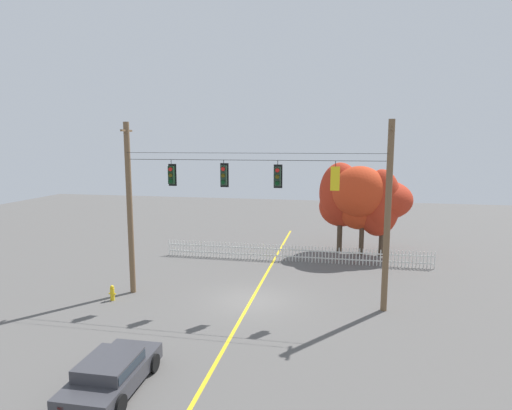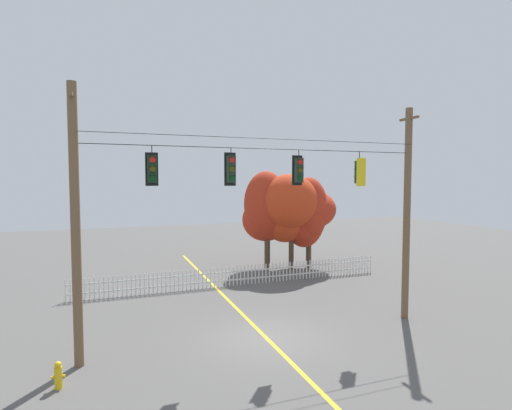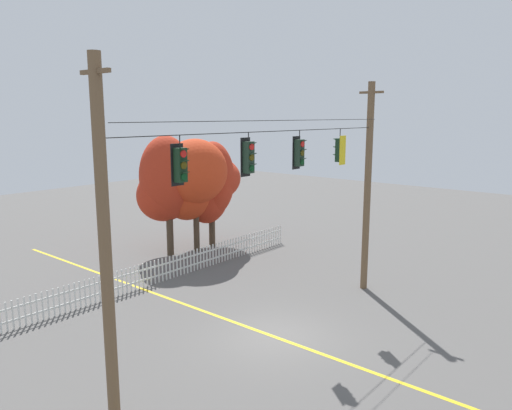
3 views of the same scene
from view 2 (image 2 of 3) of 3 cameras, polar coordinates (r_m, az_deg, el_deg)
ground at (r=16.15m, az=1.49°, el=-18.51°), size 80.00×80.00×0.00m
lane_centerline_stripe at (r=16.15m, az=1.49°, el=-18.50°), size 0.16×36.00×0.01m
signal_support_span at (r=15.03m, az=1.52°, el=-1.82°), size 13.49×1.10×9.17m
traffic_signal_southbound_primary at (r=13.97m, az=-14.66°, el=5.02°), size 0.43×0.38×1.37m
traffic_signal_northbound_secondary at (r=14.52m, az=-3.61°, el=5.17°), size 0.43×0.38×1.38m
traffic_signal_northbound_primary at (r=15.53m, az=6.12°, el=4.98°), size 0.43×0.38×1.37m
traffic_signal_westbound_side at (r=16.94m, az=14.59°, el=4.59°), size 0.43×0.38×1.41m
white_picket_fence at (r=23.38m, az=-2.47°, el=-10.06°), size 18.28×0.06×1.13m
autumn_maple_near_fence at (r=27.04m, az=1.43°, el=-0.85°), size 3.29×3.13×6.69m
autumn_maple_mid at (r=26.93m, az=4.45°, el=-0.39°), size 3.92×3.83×6.50m
autumn_oak_far_east at (r=27.82m, az=7.27°, el=-0.95°), size 4.09×3.85×6.28m
fire_hydrant at (r=13.84m, az=-26.47°, el=-20.99°), size 0.38×0.22×0.81m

